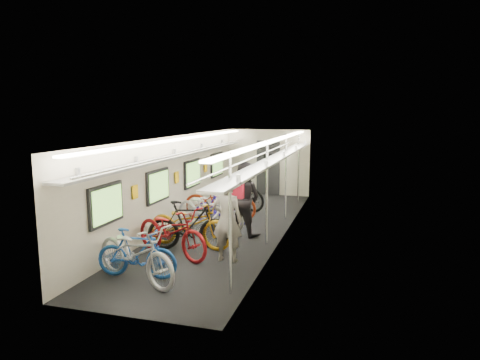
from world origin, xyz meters
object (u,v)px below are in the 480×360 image
Objects in this scene: bicycle_0 at (136,252)px; passenger_near at (227,220)px; passenger_mid at (244,199)px; bicycle_1 at (137,253)px; backpack at (238,190)px.

bicycle_0 is 1.97m from passenger_near.
passenger_mid reaches higher than bicycle_0.
bicycle_1 is at bearing 89.59° from passenger_mid.
bicycle_0 reaches higher than bicycle_1.
bicycle_0 is at bearing -109.69° from backpack.
passenger_mid is at bearing -85.02° from passenger_near.
bicycle_0 is 0.19m from bicycle_1.
bicycle_0 is 2.93m from backpack.
passenger_near is at bearing -49.56° from bicycle_1.
passenger_mid reaches higher than passenger_near.
passenger_near is 4.52× the size of backpack.
passenger_near is at bearing -80.72° from backpack.
bicycle_1 is 1.92m from passenger_near.
passenger_near is at bearing 114.32° from passenger_mid.
passenger_mid is at bearing 5.32° from bicycle_0.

